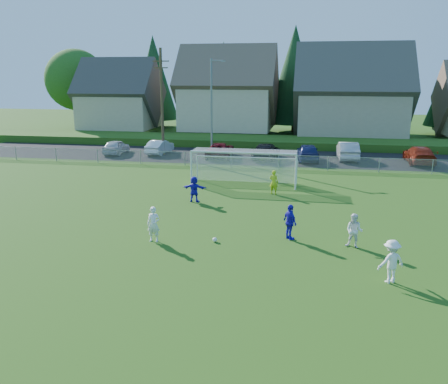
{
  "coord_description": "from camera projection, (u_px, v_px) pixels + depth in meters",
  "views": [
    {
      "loc": [
        4.58,
        -16.73,
        7.73
      ],
      "look_at": [
        0.0,
        8.0,
        1.4
      ],
      "focal_mm": 38.0,
      "sensor_mm": 36.0,
      "label": 1
    }
  ],
  "objects": [
    {
      "name": "car_d",
      "position": [
        266.0,
        151.0,
        43.71
      ],
      "size": [
        2.46,
        5.14,
        1.44
      ],
      "primitive_type": "imported",
      "rotation": [
        0.0,
        0.0,
        3.05
      ],
      "color": "black",
      "rests_on": "ground"
    },
    {
      "name": "utility_pole",
      "position": [
        162.0,
        101.0,
        44.82
      ],
      "size": [
        1.6,
        0.26,
        10.0
      ],
      "color": "#473321",
      "rests_on": "ground"
    },
    {
      "name": "car_c",
      "position": [
        220.0,
        150.0,
        44.65
      ],
      "size": [
        2.54,
        5.04,
        1.37
      ],
      "primitive_type": "imported",
      "rotation": [
        0.0,
        0.0,
        3.2
      ],
      "color": "#600A14",
      "rests_on": "ground"
    },
    {
      "name": "grass_embankment",
      "position": [
        269.0,
        142.0,
        51.93
      ],
      "size": [
        70.0,
        6.0,
        0.8
      ],
      "primitive_type": "cube",
      "color": "#1E420F",
      "rests_on": "ground"
    },
    {
      "name": "soccer_ball",
      "position": [
        215.0,
        240.0,
        22.28
      ],
      "size": [
        0.22,
        0.22,
        0.22
      ],
      "primitive_type": "sphere",
      "color": "white",
      "rests_on": "ground"
    },
    {
      "name": "player_blue_b",
      "position": [
        194.0,
        189.0,
        29.12
      ],
      "size": [
        1.51,
        0.54,
        1.6
      ],
      "primitive_type": "imported",
      "rotation": [
        0.0,
        0.0,
        3.09
      ],
      "color": "#1F13B5",
      "rests_on": "ground"
    },
    {
      "name": "asphalt_lot",
      "position": [
        261.0,
        157.0,
        44.87
      ],
      "size": [
        60.0,
        60.0,
        0.0
      ],
      "primitive_type": "plane",
      "color": "black",
      "rests_on": "ground"
    },
    {
      "name": "car_g",
      "position": [
        419.0,
        155.0,
        41.45
      ],
      "size": [
        2.21,
        5.3,
        1.53
      ],
      "primitive_type": "imported",
      "rotation": [
        0.0,
        0.0,
        3.13
      ],
      "color": "maroon",
      "rests_on": "ground"
    },
    {
      "name": "chainlink_fence",
      "position": [
        255.0,
        161.0,
        39.48
      ],
      "size": [
        52.06,
        0.06,
        1.2
      ],
      "color": "gray",
      "rests_on": "ground"
    },
    {
      "name": "player_white_b",
      "position": [
        354.0,
        231.0,
        21.4
      ],
      "size": [
        0.94,
        0.84,
        1.59
      ],
      "primitive_type": "imported",
      "rotation": [
        0.0,
        0.0,
        -0.36
      ],
      "color": "white",
      "rests_on": "ground"
    },
    {
      "name": "player_white_c",
      "position": [
        391.0,
        261.0,
        17.82
      ],
      "size": [
        1.26,
        1.06,
        1.69
      ],
      "primitive_type": "imported",
      "rotation": [
        0.0,
        0.0,
        3.62
      ],
      "color": "white",
      "rests_on": "ground"
    },
    {
      "name": "car_a",
      "position": [
        116.0,
        147.0,
        46.45
      ],
      "size": [
        1.81,
        4.14,
        1.39
      ],
      "primitive_type": "imported",
      "rotation": [
        0.0,
        0.0,
        3.18
      ],
      "color": "#B3B8BC",
      "rests_on": "ground"
    },
    {
      "name": "ground",
      "position": [
        187.0,
        275.0,
        18.65
      ],
      "size": [
        160.0,
        160.0,
        0.0
      ],
      "primitive_type": "plane",
      "color": "#193D0C",
      "rests_on": "ground"
    },
    {
      "name": "streetlight",
      "position": [
        212.0,
        106.0,
        43.05
      ],
      "size": [
        1.38,
        0.18,
        9.0
      ],
      "color": "slate",
      "rests_on": "ground"
    },
    {
      "name": "houses_row",
      "position": [
        292.0,
        76.0,
        57.0
      ],
      "size": [
        53.9,
        11.45,
        13.27
      ],
      "color": "tan",
      "rests_on": "ground"
    },
    {
      "name": "player_blue_a",
      "position": [
        290.0,
        222.0,
        22.47
      ],
      "size": [
        0.92,
        1.06,
        1.72
      ],
      "primitive_type": "imported",
      "rotation": [
        0.0,
        0.0,
        2.18
      ],
      "color": "#1F13B5",
      "rests_on": "ground"
    },
    {
      "name": "tree_row",
      "position": [
        287.0,
        79.0,
        63.25
      ],
      "size": [
        65.98,
        12.36,
        13.8
      ],
      "color": "#382616",
      "rests_on": "ground"
    },
    {
      "name": "car_e",
      "position": [
        308.0,
        152.0,
        42.73
      ],
      "size": [
        2.29,
        4.77,
        1.57
      ],
      "primitive_type": "imported",
      "rotation": [
        0.0,
        0.0,
        3.24
      ],
      "color": "#151D4B",
      "rests_on": "ground"
    },
    {
      "name": "goalkeeper",
      "position": [
        274.0,
        182.0,
        30.92
      ],
      "size": [
        0.67,
        0.53,
        1.61
      ],
      "primitive_type": "imported",
      "rotation": [
        0.0,
        0.0,
        2.86
      ],
      "color": "#B2CA17",
      "rests_on": "ground"
    },
    {
      "name": "car_f",
      "position": [
        348.0,
        151.0,
        43.42
      ],
      "size": [
        1.85,
        4.99,
        1.63
      ],
      "primitive_type": "imported",
      "rotation": [
        0.0,
        0.0,
        3.17
      ],
      "color": "#ADADAD",
      "rests_on": "ground"
    },
    {
      "name": "car_b",
      "position": [
        160.0,
        147.0,
        46.5
      ],
      "size": [
        1.81,
        4.26,
        1.37
      ],
      "primitive_type": "imported",
      "rotation": [
        0.0,
        0.0,
        3.05
      ],
      "color": "white",
      "rests_on": "ground"
    },
    {
      "name": "soccer_goal",
      "position": [
        245.0,
        162.0,
        33.56
      ],
      "size": [
        7.42,
        1.9,
        2.5
      ],
      "color": "white",
      "rests_on": "ground"
    },
    {
      "name": "player_white_a",
      "position": [
        154.0,
        224.0,
        22.21
      ],
      "size": [
        0.62,
        0.41,
        1.68
      ],
      "primitive_type": "imported",
      "rotation": [
        0.0,
        0.0,
        0.02
      ],
      "color": "white",
      "rests_on": "ground"
    }
  ]
}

